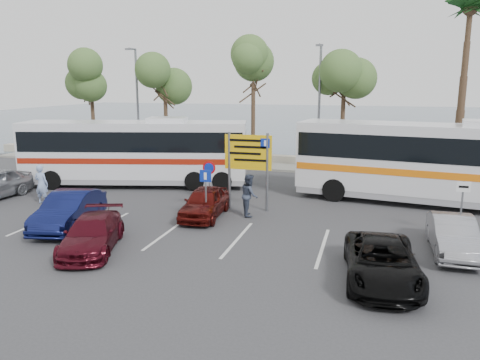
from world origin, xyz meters
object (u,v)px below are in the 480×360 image
(car_blue, at_px, (69,210))
(suv_black, at_px, (382,262))
(coach_bus_right, at_px, (438,166))
(direction_sign, at_px, (248,158))
(pedestrian_near, at_px, (41,184))
(pedestrian_far, at_px, (249,195))
(car_red, at_px, (205,202))
(car_silver_b, at_px, (453,236))
(street_lamp_right, at_px, (319,102))
(coach_bus_left, at_px, (136,154))
(car_maroon, at_px, (92,234))
(street_lamp_left, at_px, (137,100))

(car_blue, bearing_deg, suv_black, -20.99)
(coach_bus_right, bearing_deg, suv_black, -104.75)
(direction_sign, xyz_separation_m, pedestrian_near, (-10.00, -1.62, -1.47))
(pedestrian_near, height_order, pedestrian_far, pedestrian_near)
(car_red, height_order, car_silver_b, car_red)
(suv_black, bearing_deg, pedestrian_near, 157.48)
(pedestrian_far, bearing_deg, pedestrian_near, 73.44)
(car_blue, relative_size, pedestrian_near, 2.31)
(street_lamp_right, distance_m, pedestrian_near, 17.32)
(car_blue, bearing_deg, coach_bus_left, 87.25)
(pedestrian_far, bearing_deg, car_red, 91.75)
(street_lamp_right, relative_size, direction_sign, 2.23)
(pedestrian_near, xyz_separation_m, pedestrian_far, (10.32, 0.66, -0.02))
(street_lamp_right, xyz_separation_m, car_red, (-3.51, -12.02, -3.94))
(coach_bus_left, distance_m, car_maroon, 10.69)
(coach_bus_right, relative_size, pedestrian_near, 7.05)
(direction_sign, xyz_separation_m, car_maroon, (-3.92, -6.70, -1.83))
(street_lamp_left, xyz_separation_m, street_lamp_right, (13.00, 0.00, 0.00))
(street_lamp_right, xyz_separation_m, coach_bus_left, (-9.50, -7.02, -2.79))
(direction_sign, height_order, coach_bus_left, coach_bus_left)
(car_red, bearing_deg, direction_sign, 44.73)
(street_lamp_left, distance_m, car_maroon, 18.86)
(coach_bus_left, height_order, pedestrian_near, coach_bus_left)
(coach_bus_right, height_order, car_maroon, coach_bus_right)
(coach_bus_right, bearing_deg, pedestrian_near, -165.10)
(street_lamp_right, bearing_deg, car_maroon, -109.15)
(car_red, height_order, pedestrian_near, pedestrian_near)
(car_red, bearing_deg, coach_bus_left, 136.63)
(car_red, bearing_deg, pedestrian_far, 18.47)
(coach_bus_left, bearing_deg, street_lamp_left, 116.50)
(street_lamp_right, relative_size, suv_black, 1.77)
(street_lamp_left, bearing_deg, suv_black, -45.24)
(car_blue, height_order, suv_black, car_blue)
(pedestrian_near, relative_size, pedestrian_far, 1.02)
(street_lamp_left, bearing_deg, pedestrian_near, -85.21)
(car_red, bearing_deg, pedestrian_near, 175.97)
(car_blue, distance_m, suv_black, 12.37)
(coach_bus_right, height_order, car_blue, coach_bus_right)
(car_silver_b, distance_m, pedestrian_far, 8.39)
(coach_bus_right, relative_size, pedestrian_far, 7.18)
(coach_bus_right, distance_m, car_blue, 16.85)
(coach_bus_right, distance_m, car_red, 11.27)
(direction_sign, bearing_deg, street_lamp_left, 136.83)
(suv_black, bearing_deg, pedestrian_far, 129.30)
(street_lamp_right, xyz_separation_m, pedestrian_near, (-12.00, -11.94, -3.64))
(car_red, xyz_separation_m, pedestrian_far, (1.83, 0.74, 0.28))
(street_lamp_left, relative_size, car_blue, 1.81)
(suv_black, relative_size, pedestrian_near, 2.35)
(pedestrian_near, bearing_deg, direction_sign, -171.45)
(pedestrian_far, bearing_deg, street_lamp_right, -28.71)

